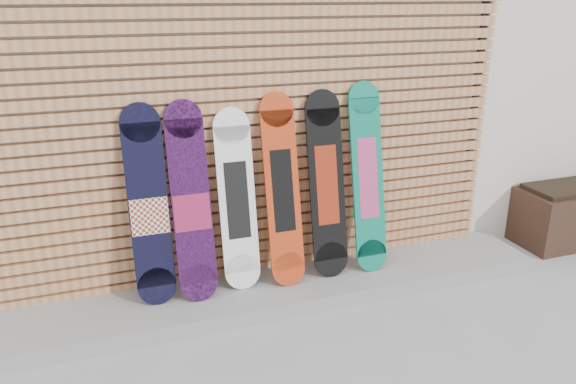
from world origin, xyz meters
The scene contains 10 objects.
ground centered at (0.00, 0.00, 0.00)m, with size 80.00×80.00×0.00m, color #97979A.
building centered at (0.50, 3.50, 1.80)m, with size 12.00×5.00×3.60m, color silver.
concrete_step centered at (-0.15, 0.68, 0.06)m, with size 4.60×0.70×0.12m, color gray.
slat_wall centered at (-0.15, 0.97, 1.21)m, with size 4.26×0.08×2.29m.
snowboard_0 centered at (-1.01, 0.79, 0.84)m, with size 0.29×0.30×1.47m.
snowboard_1 centered at (-0.70, 0.77, 0.84)m, with size 0.28×0.35×1.47m.
snowboard_2 centered at (-0.35, 0.80, 0.81)m, with size 0.28×0.28×1.39m.
snowboard_3 centered at (0.00, 0.77, 0.86)m, with size 0.27×0.36×1.48m.
snowboard_4 centered at (0.38, 0.78, 0.86)m, with size 0.29×0.33×1.48m.
snowboard_5 centered at (0.73, 0.77, 0.88)m, with size 0.27×0.35×1.53m.
Camera 1 is at (-1.31, -3.09, 2.32)m, focal length 35.00 mm.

